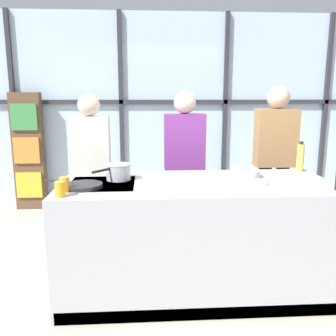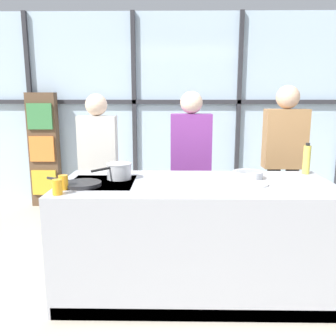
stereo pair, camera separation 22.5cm
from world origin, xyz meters
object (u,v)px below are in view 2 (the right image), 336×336
Objects in this scene: spectator_center_right at (284,156)px; juice_glass_near at (57,187)px; saucepan at (119,171)px; juice_glass_far at (63,182)px; oil_bottle at (307,159)px; mixing_bowl at (248,174)px; spectator_center_left at (191,159)px; spectator_far_left at (98,160)px; frying_pan at (82,184)px; white_plate at (254,184)px.

spectator_center_right is 15.81× the size of juice_glass_near.
saucepan is 0.51m from juice_glass_far.
saucepan is 1.18× the size of oil_bottle.
spectator_center_right is 6.87× the size of mixing_bowl.
spectator_center_left reaches higher than juice_glass_near.
saucepan is at bearing 112.64° from spectator_far_left.
oil_bottle is 2.10m from juice_glass_far.
juice_glass_near is at bearing -112.91° from frying_pan.
spectator_center_left is at bearing 113.67° from white_plate.
juice_glass_near reaches higher than frying_pan.
spectator_center_right is at bearing -180.00° from spectator_center_left.
frying_pan is 1.47× the size of saucepan.
spectator_center_right is 0.62m from oil_bottle.
saucepan is at bearing 53.78° from juice_glass_near.
saucepan is 3.02× the size of juice_glass_near.
mixing_bowl reaches higher than frying_pan.
spectator_center_left is 1.57m from juice_glass_far.
juice_glass_near is (-2.02, -0.72, -0.08)m from oil_bottle.
frying_pan is (-1.90, -1.09, -0.04)m from spectator_center_right.
frying_pan is at bearing 50.35° from spectator_center_left.
juice_glass_far reaches higher than white_plate.
mixing_bowl is (1.45, -0.80, 0.02)m from spectator_far_left.
mixing_bowl is (1.35, 0.29, 0.02)m from frying_pan.
spectator_far_left is at bearing 162.91° from oil_bottle.
spectator_center_right is 3.55× the size of frying_pan.
juice_glass_near is 0.14m from juice_glass_far.
spectator_center_left is 15.27× the size of juice_glass_near.
frying_pan reaches higher than white_plate.
spectator_center_left is 0.92m from mixing_bowl.
juice_glass_near is 1.00× the size of juice_glass_far.
spectator_center_right is 2.41m from juice_glass_near.
white_plate is 2.08× the size of juice_glass_near.
frying_pan is at bearing 46.53° from juice_glass_far.
juice_glass_far is at bearing -133.47° from frying_pan.
white_plate is at bearing -9.57° from saucepan.
spectator_center_right is at bearing 27.22° from saucepan.
spectator_center_right reaches higher than white_plate.
juice_glass_near is (-0.01, -1.34, 0.04)m from spectator_far_left.
juice_glass_near is at bearing -126.22° from saucepan.
spectator_center_left is 3.43× the size of frying_pan.
spectator_center_right reaches higher than spectator_far_left.
spectator_center_left reaches higher than mixing_bowl.
spectator_far_left is at bearing 89.48° from juice_glass_far.
juice_glass_far is at bearing -173.32° from white_plate.
spectator_far_left is at bearing 0.00° from spectator_center_right.
frying_pan is 1.38m from mixing_bowl.
frying_pan is 1.74× the size of oil_bottle.
white_plate is 0.81× the size of oil_bottle.
juice_glass_near is at bearing 53.05° from spectator_center_left.
mixing_bowl is at bearing 119.19° from spectator_center_left.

